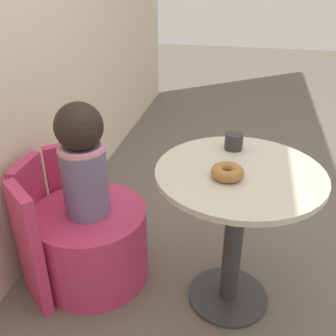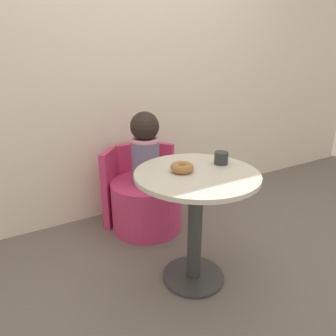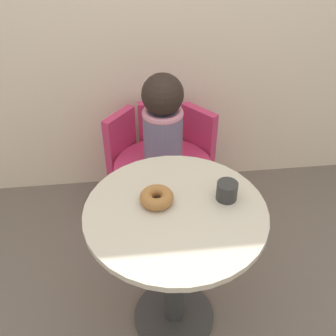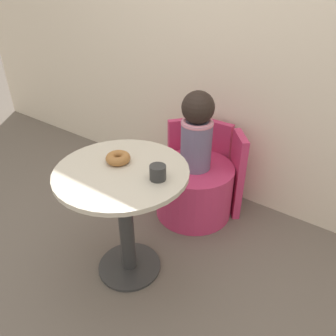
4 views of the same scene
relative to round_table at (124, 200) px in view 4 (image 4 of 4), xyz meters
name	(u,v)px [view 4 (image 4 of 4)]	position (x,y,z in m)	size (l,w,h in m)	color
ground_plane	(134,275)	(0.07, -0.04, -0.51)	(12.00, 12.00, 0.00)	#665B51
back_wall	(240,35)	(0.07, 1.09, 0.69)	(6.00, 0.06, 2.40)	beige
round_table	(124,200)	(0.00, 0.00, 0.00)	(0.69, 0.69, 0.70)	#333333
tub_chair	(194,190)	(0.02, 0.69, -0.32)	(0.55, 0.55, 0.39)	#C63360
booth_backrest	(211,163)	(0.02, 0.92, -0.20)	(0.65, 0.24, 0.62)	#C63360
child_figure	(197,130)	(0.02, 0.69, 0.15)	(0.21, 0.21, 0.54)	slate
donut	(118,158)	(-0.07, 0.05, 0.21)	(0.13, 0.13, 0.05)	#9E6633
cup	(158,173)	(0.20, 0.04, 0.22)	(0.08, 0.08, 0.07)	#2D2D2D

